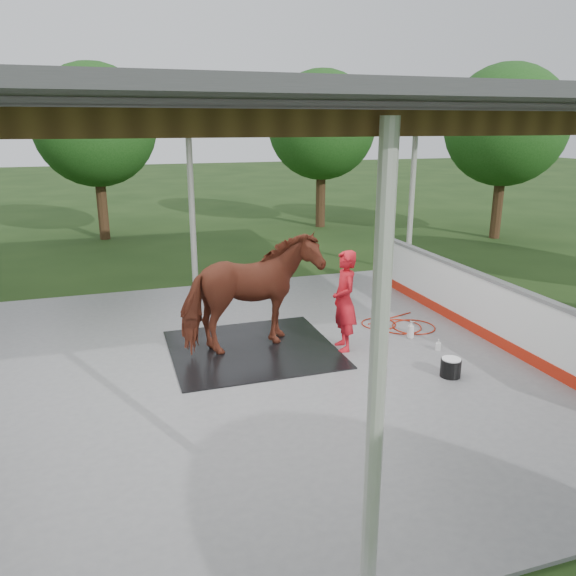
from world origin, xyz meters
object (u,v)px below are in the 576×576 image
object	(u,v)px
dasher_board	(484,308)
wash_bucket	(451,367)
handler	(344,301)
horse	(252,294)

from	to	relation	value
dasher_board	wash_bucket	distance (m)	2.11
handler	wash_bucket	bearing A→B (deg)	42.83
wash_bucket	dasher_board	bearing A→B (deg)	40.86
dasher_board	horse	xyz separation A→B (m)	(-4.24, 0.65, 0.48)
horse	wash_bucket	bearing A→B (deg)	-139.42
dasher_board	wash_bucket	xyz separation A→B (m)	(-1.57, -1.36, -0.39)
horse	handler	size ratio (longest dim) A/B	1.35
handler	wash_bucket	size ratio (longest dim) A/B	5.49
handler	wash_bucket	world-z (taller)	handler
horse	wash_bucket	world-z (taller)	horse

